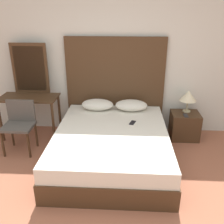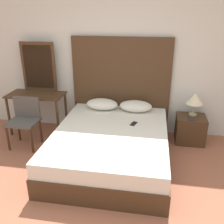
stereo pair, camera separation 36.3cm
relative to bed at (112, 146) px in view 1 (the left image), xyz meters
The scene contains 13 objects.
ground_plane 1.26m from the bed, 93.20° to the right, with size 16.00×16.00×0.00m, color #9E5B42.
wall_back 1.58m from the bed, 93.50° to the left, with size 10.00×0.06×2.70m.
bed is the anchor object (origin of this frame).
headboard 1.22m from the bed, 90.00° to the left, with size 1.74×0.05×1.72m.
pillow_left 0.93m from the bed, 110.12° to the left, with size 0.55×0.35×0.18m.
pillow_right 0.93m from the bed, 69.88° to the left, with size 0.55×0.35×0.18m.
phone_on_bed 0.49m from the bed, 41.94° to the left, with size 0.11×0.16×0.01m.
nightstand 1.48m from the bed, 32.60° to the left, with size 0.48×0.42×0.47m.
table_lamp 1.62m from the bed, 34.71° to the left, with size 0.28×0.28×0.39m.
phone_on_nightstand 1.42m from the bed, 29.56° to the left, with size 0.07×0.15×0.01m.
vanity_desk 1.68m from the bed, 154.02° to the left, with size 0.99×0.51×0.74m.
vanity_mirror 1.98m from the bed, 147.36° to the left, with size 0.62×0.03×0.88m.
chair 1.52m from the bed, behind, with size 0.47×0.40×0.82m.
Camera 1 is at (0.26, -2.01, 2.15)m, focal length 40.00 mm.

